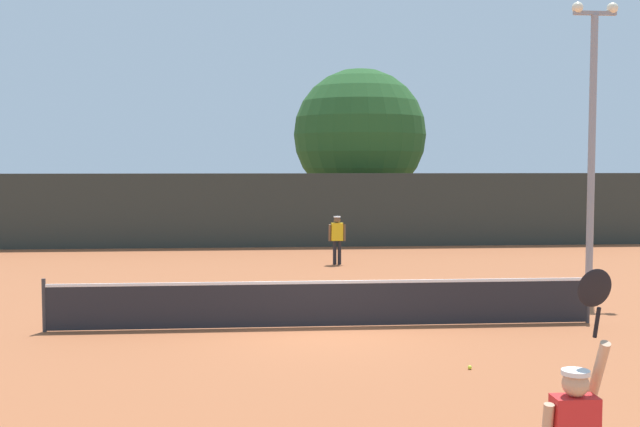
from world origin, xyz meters
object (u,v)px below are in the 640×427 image
object	(u,v)px
light_pole	(592,128)
large_tree	(360,135)
player_receiving	(337,235)
parked_car_near	(480,214)
tennis_ball	(470,367)

from	to	relation	value
light_pole	large_tree	size ratio (longest dim) A/B	0.96
player_receiving	parked_car_near	bearing A→B (deg)	-123.78
large_tree	parked_car_near	distance (m)	8.28
tennis_ball	light_pole	size ratio (longest dim) A/B	0.01
player_receiving	light_pole	size ratio (longest dim) A/B	0.22
player_receiving	tennis_ball	bearing A→B (deg)	93.60
tennis_ball	large_tree	bearing A→B (deg)	87.01
player_receiving	tennis_ball	xyz separation A→B (m)	(0.83, -13.21, -0.95)
light_pole	large_tree	world-z (taller)	large_tree
player_receiving	light_pole	world-z (taller)	light_pole
tennis_ball	light_pole	bearing A→B (deg)	53.57
large_tree	parked_car_near	size ratio (longest dim) A/B	1.82
large_tree	player_receiving	bearing A→B (deg)	-101.82
player_receiving	light_pole	distance (m)	9.28
tennis_ball	parked_car_near	world-z (taller)	parked_car_near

